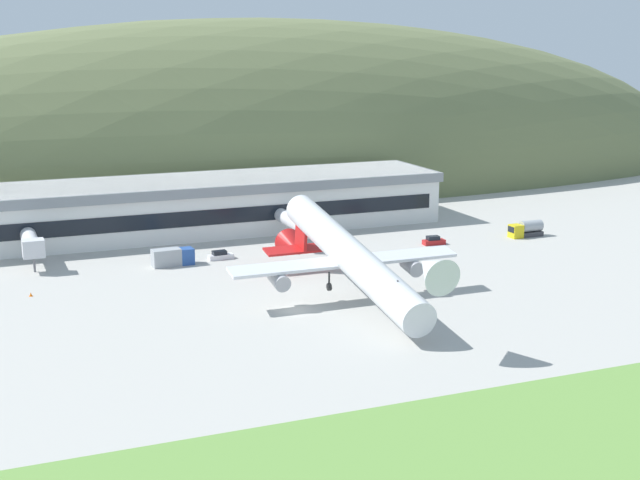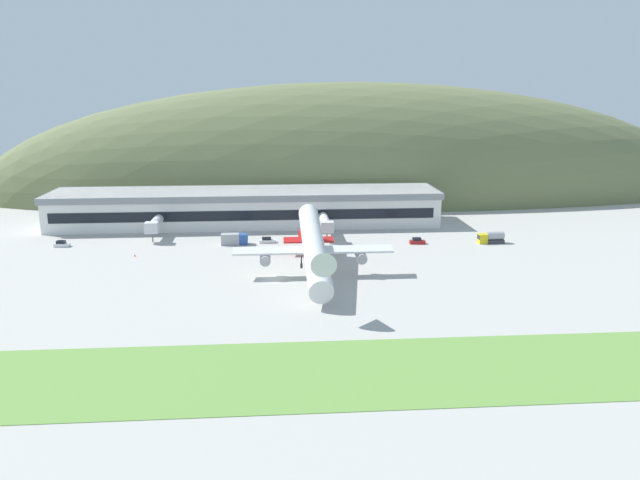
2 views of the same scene
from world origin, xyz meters
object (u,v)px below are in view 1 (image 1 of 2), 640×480
jetway_0 (31,243)px  service_car_1 (220,256)px  traffic_cone_0 (31,294)px  service_car_2 (434,241)px  box_truck (173,257)px  terminal_building (154,205)px  jetway_1 (297,223)px  cargo_airplane (349,257)px  fuel_truck (526,229)px

jetway_0 → service_car_1: jetway_0 is taller
traffic_cone_0 → service_car_2: bearing=5.8°
box_truck → terminal_building: bearing=84.7°
jetway_1 → jetway_0: bearing=178.2°
jetway_0 → traffic_cone_0: size_ratio=21.52×
cargo_airplane → box_truck: 35.26m
jetway_0 → box_truck: bearing=-19.5°
jetway_0 → jetway_1: (45.61, -1.47, 0.00)m
jetway_1 → fuel_truck: size_ratio=2.24×
jetway_0 → traffic_cone_0: 18.07m
terminal_building → box_truck: (-2.25, -24.46, -4.35)m
jetway_1 → box_truck: jetway_1 is taller
service_car_1 → service_car_2: (38.86, -4.06, 0.05)m
terminal_building → service_car_2: size_ratio=27.40×
jetway_1 → traffic_cone_0: bearing=-161.2°
cargo_airplane → box_truck: (-18.57, 29.55, -5.08)m
terminal_building → service_car_1: bearing=-75.1°
cargo_airplane → traffic_cone_0: (-41.77, 19.57, -6.20)m
service_car_2 → terminal_building: bearing=148.8°
service_car_2 → service_car_1: bearing=174.0°
jetway_0 → fuel_truck: jetway_0 is taller
cargo_airplane → fuel_truck: bearing=28.3°
cargo_airplane → fuel_truck: size_ratio=7.66×
cargo_airplane → service_car_1: cargo_airplane is taller
service_car_1 → fuel_truck: size_ratio=0.64×
jetway_1 → service_car_2: jetway_1 is taller
box_truck → traffic_cone_0: bearing=-156.7°
service_car_1 → box_truck: 8.56m
terminal_building → jetway_0: (-23.73, -16.83, -1.76)m
service_car_1 → box_truck: size_ratio=0.62×
box_truck → traffic_cone_0: (-23.21, -9.98, -1.12)m
terminal_building → jetway_1: 28.58m
jetway_1 → traffic_cone_0: 50.15m
fuel_truck → jetway_1: bearing=167.0°
service_car_2 → fuel_truck: (19.39, -0.79, 0.78)m
fuel_truck → traffic_cone_0: fuel_truck is taller
fuel_truck → cargo_airplane: bearing=-151.7°
service_car_2 → traffic_cone_0: 70.86m
service_car_2 → jetway_0: bearing=171.3°
service_car_2 → box_truck: (-47.30, 2.87, 0.74)m
fuel_truck → box_truck: bearing=176.9°
traffic_cone_0 → jetway_0: bearing=84.4°
jetway_1 → service_car_1: (-15.69, -4.97, -3.38)m
terminal_building → fuel_truck: terminal_building is taller
cargo_airplane → service_car_1: bearing=108.2°
jetway_1 → service_car_1: 16.81m
service_car_2 → traffic_cone_0: size_ratio=7.11×
jetway_0 → cargo_airplane: 54.70m
jetway_0 → fuel_truck: (88.17, -11.29, -2.55)m
jetway_0 → service_car_2: 69.66m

